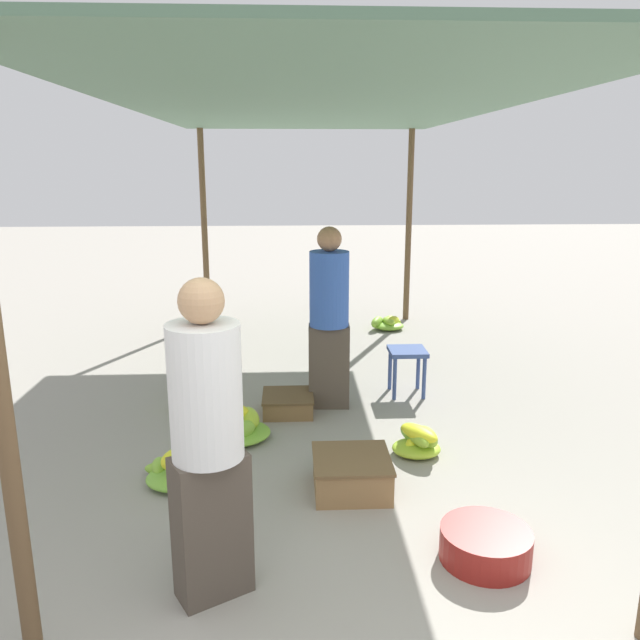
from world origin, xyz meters
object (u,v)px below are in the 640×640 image
banana_pile_left_1 (182,472)px  banana_pile_left_3 (231,427)px  basin_black (485,545)px  banana_pile_right_0 (418,440)px  crate_mid (352,473)px  crate_near (288,403)px  shopper_walking_mid (329,316)px  banana_pile_left_0 (205,379)px  stool (407,358)px  banana_pile_right_1 (388,323)px  vendor_foreground (208,439)px  banana_pile_left_2 (199,401)px

banana_pile_left_1 → banana_pile_left_3: size_ratio=0.86×
basin_black → banana_pile_right_0: 1.28m
basin_black → crate_mid: 1.02m
banana_pile_left_1 → banana_pile_left_3: (0.27, 0.72, 0.01)m
crate_near → shopper_walking_mid: 0.84m
crate_near → banana_pile_left_0: bearing=141.6°
stool → banana_pile_left_3: 1.81m
banana_pile_right_1 → banana_pile_left_1: bearing=-117.0°
shopper_walking_mid → basin_black: bearing=-72.5°
stool → crate_mid: stool is taller
vendor_foreground → basin_black: vendor_foreground is taller
vendor_foreground → banana_pile_left_3: 2.00m
banana_pile_left_0 → banana_pile_left_1: size_ratio=0.84×
basin_black → banana_pile_left_1: 2.03m
banana_pile_right_1 → crate_mid: 4.21m
banana_pile_left_3 → crate_mid: banana_pile_left_3 is taller
banana_pile_left_0 → banana_pile_left_2: size_ratio=1.05×
stool → vendor_foreground: bearing=-118.3°
shopper_walking_mid → banana_pile_right_1: bearing=70.4°
stool → banana_pile_left_1: (-1.83, -1.60, -0.27)m
banana_pile_left_2 → crate_mid: 1.89m
vendor_foreground → banana_pile_left_2: bearing=99.7°
banana_pile_left_2 → basin_black: bearing=-50.2°
banana_pile_left_2 → banana_pile_right_0: banana_pile_right_0 is taller
shopper_walking_mid → banana_pile_right_0: bearing=-59.0°
banana_pile_left_1 → banana_pile_right_1: (2.02, 3.97, 0.00)m
banana_pile_right_0 → shopper_walking_mid: bearing=121.0°
banana_pile_right_0 → crate_near: 1.30m
banana_pile_left_0 → banana_pile_left_3: bearing=-72.4°
basin_black → crate_mid: crate_mid is taller
banana_pile_left_0 → banana_pile_right_0: banana_pile_left_0 is taller
banana_pile_right_1 → vendor_foreground: bearing=-108.1°
banana_pile_right_0 → banana_pile_right_1: bearing=84.7°
basin_black → banana_pile_left_0: bearing=124.2°
banana_pile_left_3 → crate_near: banana_pile_left_3 is taller
crate_mid → banana_pile_left_0: bearing=121.6°
basin_black → banana_pile_left_1: banana_pile_left_1 is taller
banana_pile_right_1 → crate_mid: bearing=-102.0°
stool → banana_pile_left_2: size_ratio=0.99×
basin_black → banana_pile_left_3: size_ratio=0.77×
basin_black → stool: bearing=89.3°
stool → banana_pile_right_0: size_ratio=1.10×
shopper_walking_mid → banana_pile_left_1: bearing=-128.8°
stool → banana_pile_left_3: bearing=-150.4°
banana_pile_left_0 → crate_near: size_ratio=1.05×
vendor_foreground → banana_pile_left_3: vendor_foreground is taller
vendor_foreground → crate_near: (0.37, 2.34, -0.76)m
banana_pile_left_1 → shopper_walking_mid: shopper_walking_mid is taller
banana_pile_left_3 → banana_pile_right_0: (1.41, -0.38, 0.03)m
basin_black → shopper_walking_mid: 2.50m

